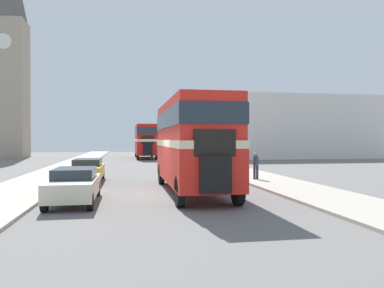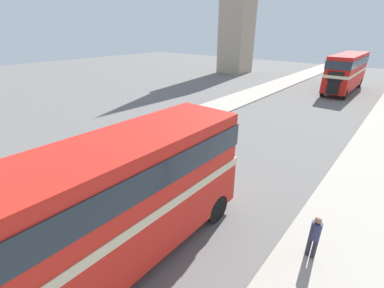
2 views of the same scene
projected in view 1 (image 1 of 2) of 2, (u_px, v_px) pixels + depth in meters
ground_plane at (163, 195)px, 17.02m from camera, size 120.00×120.00×0.00m
sidewalk_right at (302, 190)px, 18.20m from camera, size 3.50×120.00×0.12m
sidewalk_left at (5, 197)px, 15.85m from camera, size 3.50×120.00×0.12m
double_decker_bus at (192, 139)px, 17.64m from camera, size 2.54×9.48×4.26m
bus_distant at (145, 139)px, 49.74m from camera, size 2.57×10.66×4.40m
car_parked_near at (74, 185)px, 14.80m from camera, size 1.73×4.42×1.37m
car_parked_mid at (88, 170)px, 22.08m from camera, size 1.74×4.50×1.36m
pedestrian_walking at (256, 164)px, 22.48m from camera, size 0.32×0.32×1.59m
church_tower at (9, 41)px, 50.97m from camera, size 4.74×4.74×31.07m
shop_building_block at (290, 128)px, 51.57m from camera, size 22.11×9.46×8.33m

